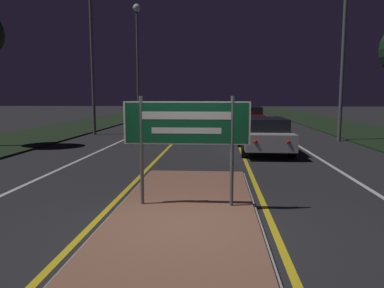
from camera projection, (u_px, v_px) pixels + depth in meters
The scene contains 18 objects.
ground_plane at pixel (181, 230), 6.18m from camera, with size 160.00×160.00×0.00m, color #232326.
median_island at pixel (187, 207), 7.29m from camera, with size 2.70×6.75×0.10m.
verge_left at pixel (76, 127), 26.63m from camera, with size 5.00×100.00×0.08m.
verge_right at pixel (350, 129), 25.29m from camera, with size 5.00×100.00×0.08m.
centre_line_yellow_left at pixel (193, 123), 31.02m from camera, with size 0.12×70.00×0.01m.
centre_line_yellow_right at pixel (230, 123), 30.81m from camera, with size 0.12×70.00×0.01m.
lane_line_white_left at pixel (161, 123), 31.21m from camera, with size 0.12×70.00×0.01m.
lane_line_white_right at pixel (262, 123), 30.62m from camera, with size 0.12×70.00×0.01m.
edge_line_white_left at pixel (125, 123), 31.42m from camera, with size 0.10×70.00×0.01m.
edge_line_white_right at pixel (300, 124), 30.41m from camera, with size 0.10×70.00×0.01m.
highway_sign at pixel (186, 128), 7.09m from camera, with size 2.41×0.07×2.10m.
streetlight_left_near at pixel (91, 33), 20.95m from camera, with size 0.54×0.54×8.75m.
streetlight_left_far at pixel (137, 42), 30.67m from camera, with size 0.61×0.61×9.66m.
car_receding_0 at pixel (264, 134), 14.74m from camera, with size 1.89×4.81×1.37m.
car_receding_1 at pixel (250, 116), 27.23m from camera, with size 1.95×4.25×1.46m.
car_approaching_0 at pixel (160, 124), 19.47m from camera, with size 1.95×4.42×1.46m.
car_approaching_1 at pixel (183, 114), 30.80m from camera, with size 1.94×4.65×1.42m.
car_approaching_2 at pixel (163, 108), 44.90m from camera, with size 1.97×4.42×1.45m.
Camera 1 is at (0.61, -5.92, 2.19)m, focal length 35.00 mm.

